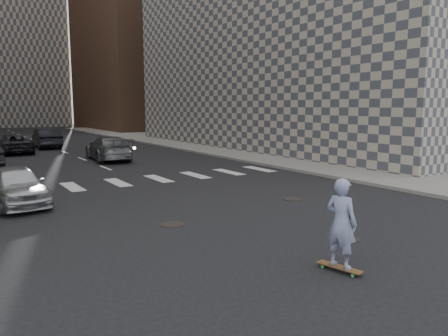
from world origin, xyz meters
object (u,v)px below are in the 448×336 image
object	(u,v)px
traffic_car_b	(109,148)
traffic_car_c	(12,144)
silver_sedan	(15,186)
traffic_car_e	(47,138)
traffic_car_d	(115,146)
skateboarder	(341,223)

from	to	relation	value
traffic_car_b	traffic_car_c	distance (m)	9.01
silver_sedan	traffic_car_b	world-z (taller)	traffic_car_b
silver_sedan	traffic_car_e	bearing A→B (deg)	71.79
traffic_car_d	skateboarder	bearing A→B (deg)	83.20
silver_sedan	traffic_car_b	bearing A→B (deg)	53.10
traffic_car_b	traffic_car_d	size ratio (longest dim) A/B	1.39
traffic_car_c	traffic_car_d	distance (m)	7.85
skateboarder	traffic_car_d	xyz separation A→B (m)	(3.21, 24.01, -0.39)
traffic_car_b	silver_sedan	bearing A→B (deg)	62.97
skateboarder	silver_sedan	size ratio (longest dim) A/B	0.49
traffic_car_b	traffic_car_c	size ratio (longest dim) A/B	1.05
silver_sedan	skateboarder	bearing A→B (deg)	-70.10
silver_sedan	traffic_car_e	xyz separation A→B (m)	(5.06, 21.93, 0.13)
traffic_car_c	traffic_car_d	bearing A→B (deg)	138.19
skateboarder	traffic_car_c	bearing A→B (deg)	83.13
skateboarder	silver_sedan	xyz separation A→B (m)	(-4.87, 10.38, -0.34)
silver_sedan	traffic_car_b	xyz separation A→B (m)	(6.79, 11.00, 0.08)
traffic_car_e	traffic_car_b	bearing A→B (deg)	100.90
skateboarder	traffic_car_e	world-z (taller)	skateboarder
skateboarder	traffic_car_d	world-z (taller)	skateboarder
traffic_car_c	traffic_car_e	bearing A→B (deg)	-134.20
traffic_car_b	traffic_car_d	world-z (taller)	traffic_car_b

